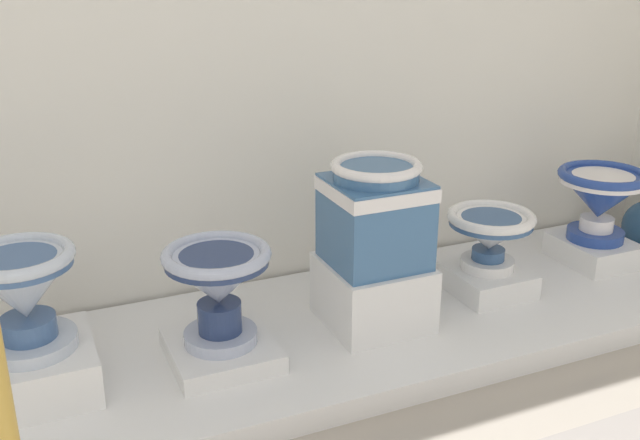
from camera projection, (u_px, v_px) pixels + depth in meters
name	position (u px, v px, depth m)	size (l,w,h in m)	color
display_platform	(291.00, 343.00, 2.77)	(3.64, 0.97, 0.09)	white
plinth_block_tall_cobalt	(35.00, 369.00, 2.37)	(0.38, 0.40, 0.16)	white
antique_toilet_tall_cobalt	(22.00, 289.00, 2.27)	(0.34, 0.34, 0.34)	silver
plinth_block_central_ornate	(222.00, 350.00, 2.57)	(0.36, 0.38, 0.07)	white
antique_toilet_central_ornate	(218.00, 280.00, 2.48)	(0.37, 0.37, 0.35)	#ADB7D2
plinth_block_squat_floral	(373.00, 292.00, 2.80)	(0.37, 0.38, 0.25)	white
antique_toilet_squat_floral	(375.00, 209.00, 2.68)	(0.34, 0.34, 0.39)	#3B6695
plinth_block_slender_white	(486.00, 279.00, 3.08)	(0.31, 0.34, 0.10)	white
antique_toilet_slender_white	(490.00, 231.00, 3.00)	(0.36, 0.36, 0.25)	white
plinth_block_pale_glazed	(593.00, 250.00, 3.37)	(0.29, 0.35, 0.11)	white
antique_toilet_pale_glazed	(601.00, 195.00, 3.27)	(0.39, 0.39, 0.33)	#254294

